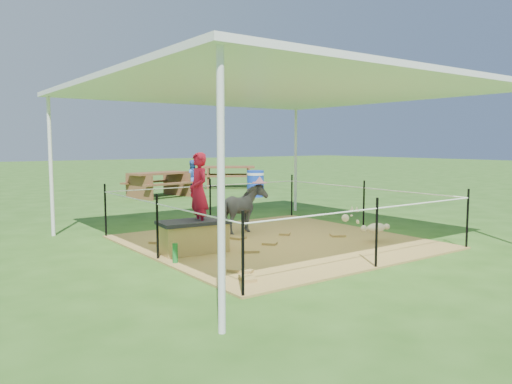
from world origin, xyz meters
TOP-DOWN VIEW (x-y plane):
  - ground at (0.00, 0.00)m, footprint 90.00×90.00m
  - hay_patch at (0.00, 0.00)m, footprint 4.60×4.60m
  - canopy_tent at (0.00, 0.00)m, footprint 6.30×6.30m
  - rope_fence at (0.00, -0.00)m, footprint 4.54×4.54m
  - straw_bale at (-1.61, 0.05)m, footprint 1.07×0.62m
  - dark_cloth at (-1.61, 0.05)m, footprint 1.14×0.68m
  - woman at (-1.51, 0.05)m, footprint 0.34×0.47m
  - green_bottle at (-2.16, -0.40)m, footprint 0.09×0.09m
  - pony at (-0.07, 0.93)m, footprint 1.22×0.88m
  - pink_hat at (-0.07, 0.93)m, footprint 0.29×0.29m
  - foal at (1.37, -1.07)m, footprint 1.03×0.60m
  - trash_barrel at (4.13, 6.33)m, footprint 0.60×0.60m
  - picnic_table_near at (1.52, 8.08)m, footprint 2.21×1.80m
  - picnic_table_far at (5.27, 9.71)m, footprint 2.49×2.33m
  - distant_person at (2.62, 7.85)m, footprint 0.68×0.59m

SIDE VIEW (x-z plane):
  - ground at x=0.00m, z-range 0.00..0.00m
  - hay_patch at x=0.00m, z-range 0.00..0.03m
  - green_bottle at x=-2.16m, z-range 0.03..0.31m
  - straw_bale at x=-1.61m, z-range 0.03..0.48m
  - foal at x=1.37m, z-range 0.03..0.59m
  - picnic_table_near at x=1.52m, z-range 0.00..0.81m
  - picnic_table_far at x=5.27m, z-range 0.00..0.84m
  - trash_barrel at x=4.13m, z-range 0.00..0.86m
  - pony at x=-0.07m, z-range 0.03..0.97m
  - dark_cloth at x=-1.61m, z-range 0.48..0.54m
  - distant_person at x=2.62m, z-range 0.00..1.19m
  - rope_fence at x=0.00m, z-range 0.14..1.14m
  - pink_hat at x=-0.07m, z-range 0.97..1.10m
  - woman at x=-1.51m, z-range 0.48..1.70m
  - canopy_tent at x=0.00m, z-range 1.24..4.14m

